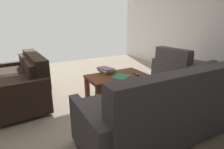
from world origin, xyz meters
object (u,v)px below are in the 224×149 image
object	(u,v)px
loveseat_near	(19,84)
coffee_table	(117,79)
tv_remote	(136,74)
loose_magazine	(121,77)
sofa_main	(171,108)
armchair_side	(181,71)
book_stack	(106,70)

from	to	relation	value
loveseat_near	coffee_table	bearing A→B (deg)	159.53
tv_remote	loose_magazine	distance (m)	0.29
coffee_table	tv_remote	size ratio (longest dim) A/B	6.09
sofa_main	tv_remote	bearing A→B (deg)	-106.41
armchair_side	tv_remote	xyz separation A→B (m)	(1.03, -0.07, 0.08)
book_stack	sofa_main	bearing A→B (deg)	92.58
loveseat_near	book_stack	bearing A→B (deg)	166.08
book_stack	loose_magazine	bearing A→B (deg)	106.06
sofa_main	loose_magazine	bearing A→B (deg)	-91.60
armchair_side	loose_magazine	xyz separation A→B (m)	(1.32, -0.10, 0.07)
coffee_table	tv_remote	world-z (taller)	tv_remote
book_stack	tv_remote	world-z (taller)	book_stack
sofa_main	loveseat_near	world-z (taller)	sofa_main
tv_remote	loose_magazine	size ratio (longest dim) A/B	0.56
armchair_side	book_stack	world-z (taller)	armchair_side
coffee_table	armchair_side	world-z (taller)	armchair_side
sofa_main	loveseat_near	size ratio (longest dim) A/B	1.46
coffee_table	loose_magazine	size ratio (longest dim) A/B	3.43
sofa_main	book_stack	size ratio (longest dim) A/B	6.08
coffee_table	book_stack	size ratio (longest dim) A/B	2.95
loveseat_near	armchair_side	world-z (taller)	armchair_side
loveseat_near	armchair_side	distance (m)	2.91
tv_remote	sofa_main	bearing A→B (deg)	73.59
book_stack	loose_magazine	distance (m)	0.35
loveseat_near	tv_remote	xyz separation A→B (m)	(-1.77, 0.72, 0.08)
book_stack	loose_magazine	size ratio (longest dim) A/B	1.16
sofa_main	tv_remote	distance (m)	1.13
sofa_main	loveseat_near	distance (m)	2.32
sofa_main	armchair_side	bearing A→B (deg)	-142.96
coffee_table	loveseat_near	bearing A→B (deg)	-20.47
coffee_table	armchair_side	bearing A→B (deg)	170.19
sofa_main	coffee_table	world-z (taller)	sofa_main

